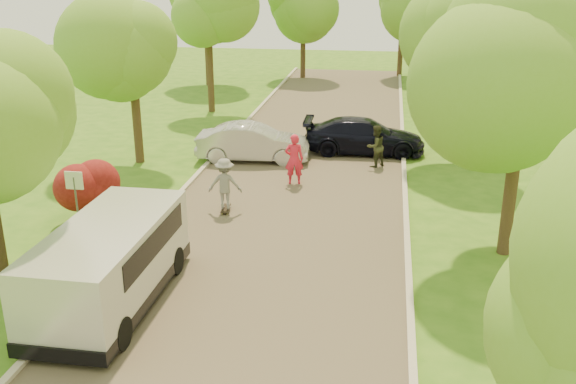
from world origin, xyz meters
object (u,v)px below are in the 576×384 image
Objects in this scene: silver_sedan at (253,143)px; person_striped at (294,159)px; street_sign at (75,191)px; minivan at (111,263)px; dark_sedan at (364,136)px; skateboarder at (225,184)px; person_olive at (376,146)px; longboard at (226,209)px.

silver_sedan is 2.43× the size of person_striped.
street_sign reaches higher than minivan.
minivan is 15.39m from dark_sedan.
dark_sedan is (8.10, 10.85, -0.80)m from street_sign.
person_olive is (4.85, 5.89, -0.12)m from skateboarder.
person_striped is (-2.42, -4.66, 0.21)m from dark_sedan.
minivan is 3.20× the size of skateboarder.
minivan reaches higher than person_olive.
person_olive is at bearing -95.32° from silver_sedan.
longboard is at bearing 7.87° from person_olive.
skateboarder is 7.63m from person_olive.
silver_sedan is at bearing -93.42° from longboard.
silver_sedan is at bearing 110.45° from dark_sedan.
silver_sedan is 2.71× the size of skateboarder.
street_sign is 0.39× the size of minivan.
person_olive reaches higher than dark_sedan.
skateboarder is (1.20, 6.49, -0.11)m from minivan.
person_olive is (6.06, 12.37, -0.23)m from minivan.
silver_sedan is at bearing -43.84° from person_olive.
person_olive reaches higher than longboard.
person_striped is (3.08, 9.70, -0.12)m from minivan.
skateboarder is (-4.30, -7.88, 0.22)m from dark_sedan.
silver_sedan is 5.15× the size of longboard.
skateboarder is at bearing 49.68° from person_striped.
dark_sedan is 3.04× the size of person_olive.
longboard is 0.47× the size of person_striped.
person_olive is at bearing 45.65° from street_sign.
person_olive is (8.66, 8.86, -0.69)m from street_sign.
skateboarder reaches higher than person_olive.
person_striped is (1.87, 3.21, 0.88)m from longboard.
minivan is 13.78m from person_olive.
person_olive is at bearing -148.20° from person_striped.
dark_sedan is 9.00m from longboard.
person_striped is (1.87, 3.21, -0.01)m from skateboarder.
person_striped is at bearing 47.45° from street_sign.
street_sign is 5.05m from longboard.
minivan is 6.60m from skateboarder.
dark_sedan is 5.26m from person_striped.
skateboarder is at bearing 79.87° from minivan.
minivan is 1.18× the size of silver_sedan.
skateboarder is at bearing 38.00° from street_sign.
dark_sedan is 2.07m from person_olive.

